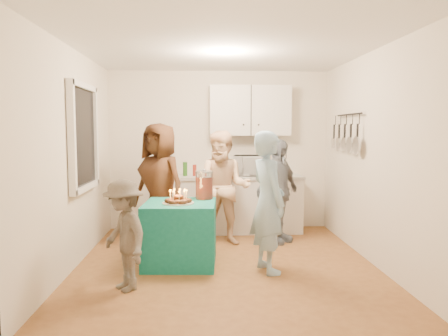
{
  "coord_description": "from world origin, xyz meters",
  "views": [
    {
      "loc": [
        -0.29,
        -5.23,
        1.64
      ],
      "look_at": [
        0.0,
        0.35,
        1.15
      ],
      "focal_mm": 35.0,
      "sensor_mm": 36.0,
      "label": 1
    }
  ],
  "objects_px": {
    "microwave": "(252,165)",
    "woman_back_right": "(278,191)",
    "woman_back_center": "(224,188)",
    "man_birthday": "(268,202)",
    "woman_back_left": "(160,185)",
    "counter": "(232,205)",
    "punch_jar": "(204,186)",
    "party_table": "(180,233)",
    "child_near_left": "(124,235)"
  },
  "relations": [
    {
      "from": "woman_back_center",
      "to": "man_birthday",
      "type": "bearing_deg",
      "value": -56.51
    },
    {
      "from": "man_birthday",
      "to": "woman_back_right",
      "type": "height_order",
      "value": "man_birthday"
    },
    {
      "from": "punch_jar",
      "to": "woman_back_right",
      "type": "height_order",
      "value": "woman_back_right"
    },
    {
      "from": "punch_jar",
      "to": "man_birthday",
      "type": "xyz_separation_m",
      "value": [
        0.73,
        -0.58,
        -0.11
      ]
    },
    {
      "from": "man_birthday",
      "to": "child_near_left",
      "type": "height_order",
      "value": "man_birthday"
    },
    {
      "from": "counter",
      "to": "punch_jar",
      "type": "height_order",
      "value": "punch_jar"
    },
    {
      "from": "party_table",
      "to": "microwave",
      "type": "bearing_deg",
      "value": 57.32
    },
    {
      "from": "microwave",
      "to": "woman_back_center",
      "type": "relative_size",
      "value": 0.36
    },
    {
      "from": "woman_back_center",
      "to": "child_near_left",
      "type": "distance_m",
      "value": 2.08
    },
    {
      "from": "microwave",
      "to": "man_birthday",
      "type": "bearing_deg",
      "value": -81.11
    },
    {
      "from": "woman_back_left",
      "to": "microwave",
      "type": "bearing_deg",
      "value": 67.17
    },
    {
      "from": "counter",
      "to": "man_birthday",
      "type": "bearing_deg",
      "value": -82.18
    },
    {
      "from": "counter",
      "to": "woman_back_center",
      "type": "height_order",
      "value": "woman_back_center"
    },
    {
      "from": "woman_back_center",
      "to": "party_table",
      "type": "bearing_deg",
      "value": -109.51
    },
    {
      "from": "woman_back_left",
      "to": "woman_back_center",
      "type": "xyz_separation_m",
      "value": [
        0.91,
        0.02,
        -0.05
      ]
    },
    {
      "from": "counter",
      "to": "party_table",
      "type": "relative_size",
      "value": 2.59
    },
    {
      "from": "microwave",
      "to": "punch_jar",
      "type": "relative_size",
      "value": 1.71
    },
    {
      "from": "woman_back_center",
      "to": "woman_back_right",
      "type": "xyz_separation_m",
      "value": [
        0.79,
        0.05,
        -0.06
      ]
    },
    {
      "from": "man_birthday",
      "to": "child_near_left",
      "type": "xyz_separation_m",
      "value": [
        -1.56,
        -0.52,
        -0.24
      ]
    },
    {
      "from": "microwave",
      "to": "woman_back_right",
      "type": "distance_m",
      "value": 0.84
    },
    {
      "from": "counter",
      "to": "woman_back_left",
      "type": "xyz_separation_m",
      "value": [
        -1.08,
        -0.8,
        0.44
      ]
    },
    {
      "from": "microwave",
      "to": "woman_back_left",
      "type": "relative_size",
      "value": 0.34
    },
    {
      "from": "microwave",
      "to": "woman_back_left",
      "type": "height_order",
      "value": "woman_back_left"
    },
    {
      "from": "punch_jar",
      "to": "child_near_left",
      "type": "bearing_deg",
      "value": -126.82
    },
    {
      "from": "microwave",
      "to": "punch_jar",
      "type": "distance_m",
      "value": 1.63
    },
    {
      "from": "woman_back_left",
      "to": "woman_back_right",
      "type": "distance_m",
      "value": 1.7
    },
    {
      "from": "party_table",
      "to": "man_birthday",
      "type": "distance_m",
      "value": 1.16
    },
    {
      "from": "party_table",
      "to": "punch_jar",
      "type": "bearing_deg",
      "value": 40.53
    },
    {
      "from": "man_birthday",
      "to": "party_table",
      "type": "bearing_deg",
      "value": 56.07
    },
    {
      "from": "counter",
      "to": "woman_back_right",
      "type": "distance_m",
      "value": 1.0
    },
    {
      "from": "counter",
      "to": "woman_back_left",
      "type": "bearing_deg",
      "value": -143.44
    },
    {
      "from": "party_table",
      "to": "punch_jar",
      "type": "relative_size",
      "value": 2.5
    },
    {
      "from": "woman_back_center",
      "to": "woman_back_right",
      "type": "distance_m",
      "value": 0.79
    },
    {
      "from": "microwave",
      "to": "woman_back_right",
      "type": "bearing_deg",
      "value": -57.91
    },
    {
      "from": "woman_back_left",
      "to": "woman_back_center",
      "type": "relative_size",
      "value": 1.06
    },
    {
      "from": "woman_back_left",
      "to": "woman_back_right",
      "type": "xyz_separation_m",
      "value": [
        1.69,
        0.08,
        -0.11
      ]
    },
    {
      "from": "microwave",
      "to": "child_near_left",
      "type": "xyz_separation_m",
      "value": [
        -1.6,
        -2.52,
        -0.5
      ]
    },
    {
      "from": "party_table",
      "to": "man_birthday",
      "type": "height_order",
      "value": "man_birthday"
    },
    {
      "from": "counter",
      "to": "party_table",
      "type": "height_order",
      "value": "counter"
    },
    {
      "from": "woman_back_right",
      "to": "counter",
      "type": "bearing_deg",
      "value": 87.05
    },
    {
      "from": "woman_back_left",
      "to": "party_table",
      "type": "bearing_deg",
      "value": -32.13
    },
    {
      "from": "woman_back_right",
      "to": "child_near_left",
      "type": "height_order",
      "value": "woman_back_right"
    },
    {
      "from": "punch_jar",
      "to": "man_birthday",
      "type": "height_order",
      "value": "man_birthday"
    },
    {
      "from": "microwave",
      "to": "woman_back_right",
      "type": "relative_size",
      "value": 0.39
    },
    {
      "from": "woman_back_left",
      "to": "woman_back_right",
      "type": "relative_size",
      "value": 1.15
    },
    {
      "from": "counter",
      "to": "child_near_left",
      "type": "height_order",
      "value": "child_near_left"
    },
    {
      "from": "child_near_left",
      "to": "party_table",
      "type": "bearing_deg",
      "value": 113.35
    },
    {
      "from": "microwave",
      "to": "child_near_left",
      "type": "height_order",
      "value": "microwave"
    },
    {
      "from": "counter",
      "to": "punch_jar",
      "type": "distance_m",
      "value": 1.57
    },
    {
      "from": "party_table",
      "to": "child_near_left",
      "type": "height_order",
      "value": "child_near_left"
    }
  ]
}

